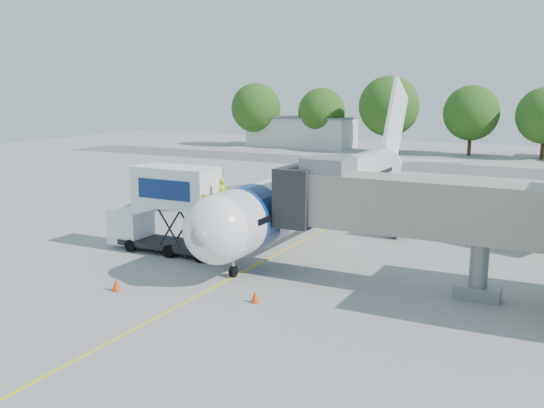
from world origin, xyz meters
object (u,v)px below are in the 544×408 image
at_px(jet_bridge, 391,205).
at_px(ground_tug, 170,302).
at_px(catering_hiloader, 168,209).
at_px(aircraft, 329,188).

relative_size(jet_bridge, ground_tug, 3.73).
distance_m(catering_hiloader, ground_tug, 11.60).
distance_m(aircraft, catering_hiloader, 12.77).
xyz_separation_m(catering_hiloader, ground_tug, (6.91, -9.10, -1.98)).
distance_m(aircraft, jet_bridge, 13.77).
bearing_deg(aircraft, ground_tug, -88.14).
relative_size(aircraft, ground_tug, 10.14).
bearing_deg(ground_tug, catering_hiloader, 127.67).
relative_size(aircraft, catering_hiloader, 4.44).
xyz_separation_m(jet_bridge, ground_tug, (-7.34, -9.10, -3.56)).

